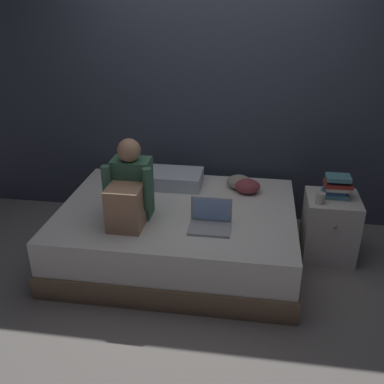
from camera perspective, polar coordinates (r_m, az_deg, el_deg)
The scene contains 10 objects.
ground_plane at distance 3.69m, azimuth 0.47°, elevation -11.08°, with size 8.00×8.00×0.00m, color gray.
wall_back at distance 4.25m, azimuth 2.91°, elevation 13.86°, with size 5.60×0.10×2.70m, color #383D4C.
bed at distance 3.84m, azimuth -1.85°, elevation -5.28°, with size 2.00×1.50×0.49m.
nightstand at distance 4.03m, azimuth 17.35°, elevation -4.29°, with size 0.44×0.46×0.56m.
person_sitting at distance 3.45m, azimuth -8.10°, elevation 0.11°, with size 0.39×0.44×0.66m.
laptop at distance 3.40m, azimuth 2.37°, elevation -3.73°, with size 0.32×0.23×0.22m.
pillow at distance 4.11m, azimuth -2.66°, elevation 1.76°, with size 0.56×0.36×0.13m, color silver.
book_stack at distance 3.88m, azimuth 18.16°, elevation 0.72°, with size 0.24×0.17×0.20m.
mug at distance 3.76m, azimuth 16.25°, elevation -0.77°, with size 0.08×0.08×0.09m, color #BCB2A3.
clothes_pile at distance 4.02m, azimuth 6.63°, elevation 1.02°, with size 0.31×0.28×0.13m.
Camera 1 is at (0.42, -2.94, 2.19)m, focal length 41.29 mm.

